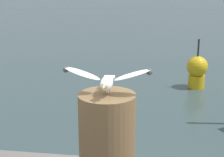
{
  "coord_description": "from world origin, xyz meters",
  "views": [
    {
      "loc": [
        0.19,
        -2.94,
        2.9
      ],
      "look_at": [
        -0.21,
        -0.24,
        2.12
      ],
      "focal_mm": 57.67,
      "sensor_mm": 36.0,
      "label": 1
    }
  ],
  "objects": [
    {
      "name": "seagull",
      "position": [
        -0.21,
        -0.5,
        2.19
      ],
      "size": [
        0.65,
        0.39,
        0.2
      ],
      "color": "tan",
      "rests_on": "mooring_post"
    },
    {
      "name": "mooring_post",
      "position": [
        -0.21,
        -0.49,
        1.68
      ],
      "size": [
        0.43,
        0.43,
        0.78
      ],
      "primitive_type": "cylinder",
      "color": "brown",
      "rests_on": "harbor_quay"
    },
    {
      "name": "channel_buoy",
      "position": [
        1.08,
        6.63,
        0.48
      ],
      "size": [
        0.56,
        0.56,
        1.33
      ],
      "color": "yellow",
      "rests_on": "ground_plane"
    }
  ]
}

